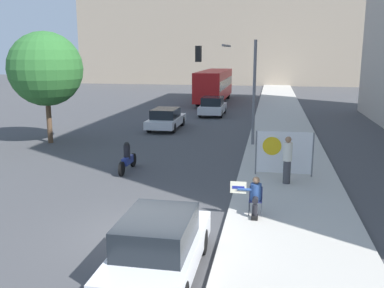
% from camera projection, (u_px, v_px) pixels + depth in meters
% --- Properties ---
extents(ground_plane, '(160.00, 160.00, 0.00)m').
position_uv_depth(ground_plane, '(149.00, 234.00, 12.04)').
color(ground_plane, '#444447').
extents(sidewalk_curb, '(3.95, 90.00, 0.15)m').
position_uv_depth(sidewalk_curb, '(283.00, 136.00, 25.72)').
color(sidewalk_curb, '#B7B2A8').
rests_on(sidewalk_curb, ground_plane).
extents(building_backdrop_far, '(52.00, 12.00, 23.38)m').
position_uv_depth(building_backdrop_far, '(242.00, 11.00, 69.51)').
color(building_backdrop_far, gray).
rests_on(building_backdrop_far, ground_plane).
extents(seated_protester, '(0.97, 0.77, 1.18)m').
position_uv_depth(seated_protester, '(255.00, 195.00, 12.97)').
color(seated_protester, '#474C56').
rests_on(seated_protester, sidewalk_curb).
extents(jogger_on_sidewalk, '(0.34, 0.34, 1.81)m').
position_uv_depth(jogger_on_sidewalk, '(287.00, 159.00, 16.03)').
color(jogger_on_sidewalk, '#424247').
rests_on(jogger_on_sidewalk, sidewalk_curb).
extents(protest_banner, '(2.28, 0.06, 1.79)m').
position_uv_depth(protest_banner, '(284.00, 153.00, 17.05)').
color(protest_banner, slate).
rests_on(protest_banner, sidewalk_curb).
extents(traffic_light_pole, '(3.24, 3.00, 5.50)m').
position_uv_depth(traffic_light_pole, '(233.00, 74.00, 22.57)').
color(traffic_light_pole, slate).
rests_on(traffic_light_pole, sidewalk_curb).
extents(parked_car_curbside, '(1.75, 4.13, 1.50)m').
position_uv_depth(parked_car_curbside, '(159.00, 247.00, 9.59)').
color(parked_car_curbside, silver).
rests_on(parked_car_curbside, ground_plane).
extents(car_on_road_nearest, '(1.83, 4.41, 1.39)m').
position_uv_depth(car_on_road_nearest, '(166.00, 119.00, 28.43)').
color(car_on_road_nearest, silver).
rests_on(car_on_road_nearest, ground_plane).
extents(car_on_road_midblock, '(1.86, 4.20, 1.51)m').
position_uv_depth(car_on_road_midblock, '(213.00, 106.00, 34.64)').
color(car_on_road_midblock, silver).
rests_on(car_on_road_midblock, ground_plane).
extents(city_bus_on_road, '(2.48, 11.82, 3.21)m').
position_uv_depth(city_bus_on_road, '(214.00, 84.00, 43.63)').
color(city_bus_on_road, red).
rests_on(city_bus_on_road, ground_plane).
extents(motorcycle_on_road, '(0.28, 2.13, 1.30)m').
position_uv_depth(motorcycle_on_road, '(127.00, 159.00, 18.32)').
color(motorcycle_on_road, navy).
rests_on(motorcycle_on_road, ground_plane).
extents(street_tree_near_curb, '(4.06, 4.06, 6.16)m').
position_uv_depth(street_tree_near_curb, '(46.00, 69.00, 23.39)').
color(street_tree_near_curb, brown).
rests_on(street_tree_near_curb, ground_plane).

